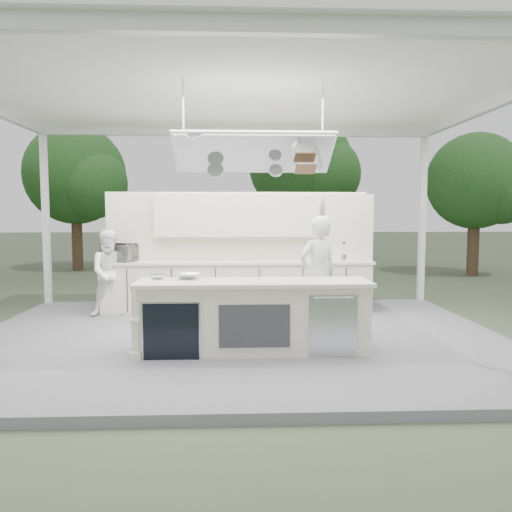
{
  "coord_description": "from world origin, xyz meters",
  "views": [
    {
      "loc": [
        -0.04,
        -7.46,
        1.96
      ],
      "look_at": [
        0.29,
        0.4,
        1.29
      ],
      "focal_mm": 35.0,
      "sensor_mm": 36.0,
      "label": 1
    }
  ],
  "objects_px": {
    "head_chef": "(318,275)",
    "sous_chef": "(111,273)",
    "demo_island": "(252,316)",
    "back_counter": "(237,286)"
  },
  "relations": [
    {
      "from": "head_chef",
      "to": "sous_chef",
      "type": "xyz_separation_m",
      "value": [
        -3.49,
        1.51,
        -0.13
      ]
    },
    {
      "from": "demo_island",
      "to": "sous_chef",
      "type": "height_order",
      "value": "sous_chef"
    },
    {
      "from": "back_counter",
      "to": "demo_island",
      "type": "bearing_deg",
      "value": -86.37
    },
    {
      "from": "sous_chef",
      "to": "demo_island",
      "type": "bearing_deg",
      "value": -62.54
    },
    {
      "from": "demo_island",
      "to": "head_chef",
      "type": "xyz_separation_m",
      "value": [
        1.04,
        0.95,
        0.43
      ]
    },
    {
      "from": "back_counter",
      "to": "head_chef",
      "type": "relative_size",
      "value": 2.81
    },
    {
      "from": "back_counter",
      "to": "head_chef",
      "type": "bearing_deg",
      "value": -56.72
    },
    {
      "from": "back_counter",
      "to": "sous_chef",
      "type": "xyz_separation_m",
      "value": [
        -2.28,
        -0.35,
        0.3
      ]
    },
    {
      "from": "head_chef",
      "to": "back_counter",
      "type": "bearing_deg",
      "value": -81.49
    },
    {
      "from": "head_chef",
      "to": "sous_chef",
      "type": "height_order",
      "value": "head_chef"
    }
  ]
}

